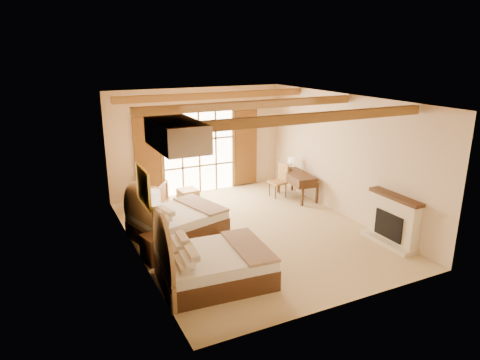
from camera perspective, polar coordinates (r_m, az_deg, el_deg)
floor at (r=10.55m, az=1.40°, el=-6.83°), size 7.00×7.00×0.00m
wall_back at (r=13.13m, az=-5.60°, el=5.22°), size 5.50×0.00×5.50m
wall_left at (r=9.13m, az=-14.06°, el=-0.48°), size 0.00×7.00×7.00m
wall_right at (r=11.50m, az=13.74°, el=3.12°), size 0.00×7.00×7.00m
ceiling at (r=9.71m, az=1.53°, el=10.71°), size 7.00×7.00×0.00m
ceiling_beams at (r=9.73m, az=1.53°, el=10.01°), size 5.39×4.60×0.18m
french_doors at (r=13.15m, az=-5.46°, el=3.68°), size 3.95×0.08×2.60m
fireplace at (r=10.34m, az=19.68°, el=-5.33°), size 0.46×1.40×1.16m
painting at (r=8.39m, az=-12.72°, el=-0.84°), size 0.06×0.95×0.75m
canopy_valance at (r=7.00m, az=-8.49°, el=6.02°), size 0.70×1.40×0.45m
bed_near at (r=8.20m, az=-4.37°, el=-11.09°), size 2.16×1.70×1.35m
bed_far at (r=10.27m, az=-9.06°, el=-5.34°), size 2.38×1.99×1.32m
nightstand at (r=9.19m, az=-11.16°, el=-8.90°), size 0.60×0.60×0.59m
floor_lamp at (r=8.78m, az=-11.61°, el=-2.88°), size 0.33×0.33×1.56m
armchair at (r=12.13m, az=-11.93°, el=-2.04°), size 1.15×1.16×0.77m
ottoman at (r=12.55m, az=-6.94°, el=-2.06°), size 0.56×0.56×0.38m
desk at (r=12.84m, az=7.63°, el=-0.62°), size 0.77×1.48×0.77m
desk_chair at (r=12.92m, az=5.15°, el=-0.85°), size 0.50×0.50×1.02m
desk_lamp at (r=13.01m, az=6.85°, el=2.58°), size 0.19×0.19×0.38m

